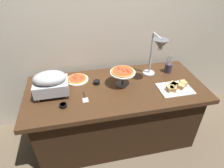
{
  "coord_description": "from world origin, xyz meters",
  "views": [
    {
      "loc": [
        -0.39,
        -1.61,
        1.95
      ],
      "look_at": [
        -0.04,
        0.0,
        0.81
      ],
      "focal_mm": 30.58,
      "sensor_mm": 36.0,
      "label": 1
    }
  ],
  "objects": [
    {
      "name": "utensil_holder",
      "position": [
        0.68,
        0.18,
        0.82
      ],
      "size": [
        0.08,
        0.08,
        0.22
      ],
      "color": "#383347",
      "rests_on": "buffet_table"
    },
    {
      "name": "pizza_plate_center",
      "position": [
        0.08,
        0.04,
        0.91
      ],
      "size": [
        0.27,
        0.27,
        0.18
      ],
      "color": "#595B60",
      "rests_on": "buffet_table"
    },
    {
      "name": "ground_plane",
      "position": [
        0.0,
        0.0,
        0.0
      ],
      "size": [
        8.0,
        8.0,
        0.0
      ],
      "primitive_type": "plane",
      "color": "brown"
    },
    {
      "name": "sauce_cup_far",
      "position": [
        -0.19,
        0.11,
        0.78
      ],
      "size": [
        0.07,
        0.07,
        0.04
      ],
      "color": "black",
      "rests_on": "buffet_table"
    },
    {
      "name": "sauce_cup_near",
      "position": [
        -0.55,
        -0.2,
        0.78
      ],
      "size": [
        0.07,
        0.07,
        0.03
      ],
      "color": "black",
      "rests_on": "buffet_table"
    },
    {
      "name": "back_wall",
      "position": [
        0.0,
        0.5,
        1.2
      ],
      "size": [
        4.4,
        0.04,
        2.4
      ],
      "primitive_type": "cube",
      "color": "beige",
      "rests_on": "ground_plane"
    },
    {
      "name": "serving_spatula",
      "position": [
        -0.34,
        -0.11,
        0.76
      ],
      "size": [
        0.06,
        0.17,
        0.01
      ],
      "color": "#B7BABF",
      "rests_on": "buffet_table"
    },
    {
      "name": "sandwich_platter",
      "position": [
        0.6,
        -0.16,
        0.78
      ],
      "size": [
        0.34,
        0.25,
        0.06
      ],
      "color": "white",
      "rests_on": "buffet_table"
    },
    {
      "name": "buffet_table",
      "position": [
        0.0,
        0.0,
        0.39
      ],
      "size": [
        1.9,
        0.84,
        0.76
      ],
      "color": "#422816",
      "rests_on": "ground_plane"
    },
    {
      "name": "chafing_dish",
      "position": [
        -0.65,
        0.01,
        0.91
      ],
      "size": [
        0.33,
        0.23,
        0.26
      ],
      "color": "#B7BABF",
      "rests_on": "buffet_table"
    },
    {
      "name": "pizza_plate_front",
      "position": [
        -0.4,
        0.23,
        0.77
      ],
      "size": [
        0.24,
        0.24,
        0.03
      ],
      "color": "white",
      "rests_on": "buffet_table"
    },
    {
      "name": "heat_lamp",
      "position": [
        0.45,
        0.05,
        1.15
      ],
      "size": [
        0.15,
        0.34,
        0.51
      ],
      "color": "#B7BABF",
      "rests_on": "buffet_table"
    }
  ]
}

